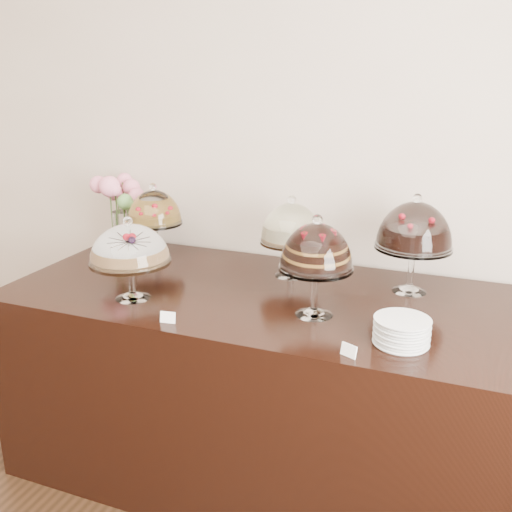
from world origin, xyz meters
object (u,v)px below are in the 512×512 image
(cake_stand_sugar_sponge, at_px, (129,247))
(flower_vase, at_px, (120,202))
(cake_stand_cheesecake, at_px, (291,227))
(cake_stand_dark_choco, at_px, (415,229))
(plate_stack, at_px, (402,331))
(cake_stand_choco_layer, at_px, (316,250))
(display_counter, at_px, (260,383))
(cake_stand_fruit_tart, at_px, (154,210))

(cake_stand_sugar_sponge, xyz_separation_m, flower_vase, (-0.45, 0.61, 0.03))
(cake_stand_cheesecake, bearing_deg, cake_stand_dark_choco, -0.49)
(flower_vase, bearing_deg, cake_stand_cheesecake, -5.43)
(cake_stand_sugar_sponge, relative_size, plate_stack, 1.84)
(cake_stand_sugar_sponge, distance_m, cake_stand_choco_layer, 0.77)
(display_counter, distance_m, flower_vase, 1.22)
(cake_stand_dark_choco, bearing_deg, plate_stack, -86.17)
(cake_stand_fruit_tart, relative_size, plate_stack, 1.98)
(plate_stack, bearing_deg, cake_stand_cheesecake, 137.61)
(display_counter, bearing_deg, cake_stand_fruit_tart, 157.49)
(display_counter, distance_m, plate_stack, 0.86)
(cake_stand_dark_choco, bearing_deg, cake_stand_choco_layer, -128.92)
(cake_stand_fruit_tart, height_order, flower_vase, flower_vase)
(cake_stand_dark_choco, relative_size, flower_vase, 1.08)
(cake_stand_dark_choco, bearing_deg, flower_vase, 176.33)
(display_counter, distance_m, cake_stand_dark_choco, 0.98)
(cake_stand_choco_layer, distance_m, cake_stand_dark_choco, 0.51)
(display_counter, relative_size, cake_stand_choco_layer, 5.40)
(cake_stand_choco_layer, height_order, cake_stand_cheesecake, cake_stand_choco_layer)
(cake_stand_dark_choco, bearing_deg, cake_stand_sugar_sponge, -154.94)
(display_counter, xyz_separation_m, cake_stand_choco_layer, (0.29, -0.15, 0.72))
(cake_stand_sugar_sponge, bearing_deg, flower_vase, 126.85)
(cake_stand_choco_layer, distance_m, cake_stand_fruit_tart, 1.06)
(cake_stand_choco_layer, relative_size, plate_stack, 2.11)
(cake_stand_choco_layer, relative_size, flower_vase, 1.01)
(cake_stand_sugar_sponge, bearing_deg, cake_stand_choco_layer, 8.33)
(display_counter, height_order, plate_stack, plate_stack)
(display_counter, height_order, cake_stand_choco_layer, cake_stand_choco_layer)
(flower_vase, distance_m, plate_stack, 1.70)
(cake_stand_cheesecake, bearing_deg, plate_stack, -42.39)
(flower_vase, relative_size, plate_stack, 2.09)
(cake_stand_cheesecake, xyz_separation_m, cake_stand_dark_choco, (0.55, -0.00, 0.04))
(cake_stand_sugar_sponge, xyz_separation_m, cake_stand_dark_choco, (1.08, 0.51, 0.06))
(plate_stack, bearing_deg, cake_stand_dark_choco, 93.83)
(cake_stand_sugar_sponge, height_order, plate_stack, cake_stand_sugar_sponge)
(cake_stand_sugar_sponge, bearing_deg, cake_stand_dark_choco, 25.06)
(cake_stand_cheesecake, bearing_deg, cake_stand_sugar_sponge, -136.32)
(cake_stand_sugar_sponge, xyz_separation_m, cake_stand_fruit_tart, (-0.21, 0.54, 0.02))
(cake_stand_sugar_sponge, xyz_separation_m, cake_stand_choco_layer, (0.76, 0.11, 0.04))
(cake_stand_choco_layer, bearing_deg, cake_stand_dark_choco, 51.08)
(display_counter, relative_size, plate_stack, 11.41)
(cake_stand_dark_choco, height_order, cake_stand_fruit_tart, cake_stand_dark_choco)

